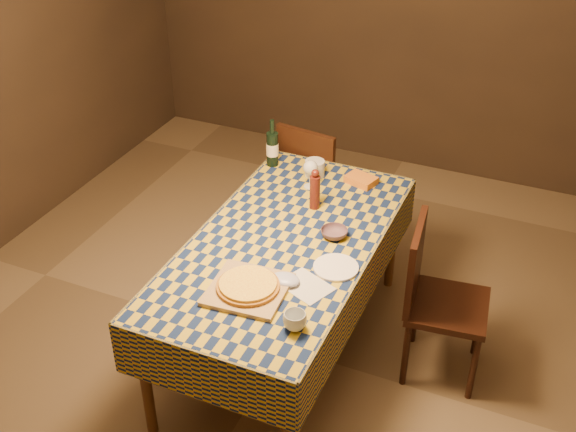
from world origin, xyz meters
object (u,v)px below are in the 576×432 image
Objects in this scene: dining_table at (284,253)px; chair_right at (434,293)px; white_plate at (336,267)px; chair_far at (314,179)px; cutting_board at (248,289)px; pizza at (248,285)px; bowl at (334,233)px; wine_bottle at (272,148)px.

chair_right reaches higher than dining_table.
chair_right is at bearing 35.09° from white_plate.
cutting_board is at bearing -80.04° from chair_far.
chair_right reaches higher than pizza.
chair_far is at bearing 99.96° from pizza.
white_plate is at bearing -19.04° from dining_table.
chair_right reaches higher than bowl.
dining_table is 0.46m from cutting_board.
white_plate is (0.32, 0.34, -0.03)m from pizza.
white_plate is (0.74, -0.86, -0.11)m from wine_bottle.
wine_bottle is (-0.41, 0.74, 0.19)m from dining_table.
white_plate is at bearing -63.55° from chair_far.
bowl is 0.87m from wine_bottle.
bowl is (0.22, 0.60, 0.01)m from cutting_board.
wine_bottle reaches higher than dining_table.
wine_bottle is 0.33× the size of chair_far.
dining_table is at bearing -61.19° from wine_bottle.
wine_bottle is at bearing 130.92° from white_plate.
dining_table is 4.63× the size of pizza.
cutting_board is 1.27m from wine_bottle.
dining_table is at bearing -147.26° from bowl.
pizza is at bearing -80.04° from chair_far.
pizza reaches higher than dining_table.
cutting_board is at bearing -88.70° from dining_table.
bowl is at bearing 70.10° from cutting_board.
chair_right is at bearing 40.18° from pizza.
chair_far reaches higher than pizza.
cutting_board is 1.58× the size of white_plate.
bowl is (0.23, 0.15, 0.10)m from dining_table.
pizza is (0.01, -0.45, 0.11)m from dining_table.
white_plate is (0.11, -0.26, -0.02)m from bowl.
bowl is at bearing -62.44° from chair_far.
cutting_board reaches higher than white_plate.
cutting_board is at bearing -70.73° from wine_bottle.
dining_table is 12.78× the size of bowl.
pizza is at bearing 90.00° from cutting_board.
cutting_board is at bearing -109.90° from bowl.
bowl is at bearing -43.12° from wine_bottle.
chair_far is (0.15, 0.34, -0.36)m from wine_bottle.
white_plate is at bearing 46.16° from cutting_board.
bowl is (0.22, 0.60, -0.01)m from pizza.
dining_table is 1.98× the size of chair_right.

